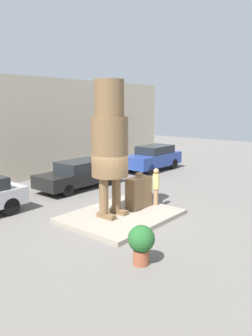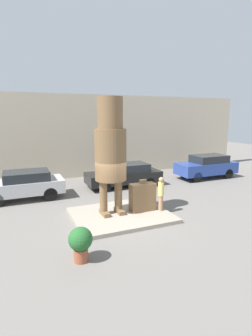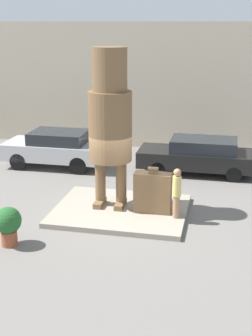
{
  "view_description": "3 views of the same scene",
  "coord_description": "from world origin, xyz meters",
  "px_view_note": "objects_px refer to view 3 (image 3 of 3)",
  "views": [
    {
      "loc": [
        -9.16,
        -7.91,
        4.3
      ],
      "look_at": [
        0.09,
        -0.17,
        1.98
      ],
      "focal_mm": 35.0,
      "sensor_mm": 36.0,
      "label": 1
    },
    {
      "loc": [
        -4.12,
        -10.21,
        4.43
      ],
      "look_at": [
        0.24,
        -0.02,
        2.21
      ],
      "focal_mm": 28.0,
      "sensor_mm": 36.0,
      "label": 2
    },
    {
      "loc": [
        3.15,
        -13.62,
        5.92
      ],
      "look_at": [
        0.15,
        0.12,
        1.5
      ],
      "focal_mm": 50.0,
      "sensor_mm": 36.0,
      "label": 3
    }
  ],
  "objects_px": {
    "giant_suitcase": "(153,192)",
    "tourist": "(177,191)",
    "parked_car_black": "(199,155)",
    "parked_car_silver": "(56,148)",
    "planter_pot": "(8,223)",
    "statue_figure": "(110,116)"
  },
  "relations": [
    {
      "from": "statue_figure",
      "to": "parked_car_silver",
      "type": "relative_size",
      "value": 1.2
    },
    {
      "from": "tourist",
      "to": "parked_car_silver",
      "type": "bearing_deg",
      "value": 140.02
    },
    {
      "from": "planter_pot",
      "to": "statue_figure",
      "type": "bearing_deg",
      "value": 55.64
    },
    {
      "from": "giant_suitcase",
      "to": "parked_car_silver",
      "type": "relative_size",
      "value": 0.35
    },
    {
      "from": "statue_figure",
      "to": "tourist",
      "type": "xyz_separation_m",
      "value": [
        2.2,
        -0.57,
        -2.09
      ]
    },
    {
      "from": "parked_car_silver",
      "to": "parked_car_black",
      "type": "xyz_separation_m",
      "value": [
        5.98,
        0.33,
        -0.06
      ]
    },
    {
      "from": "giant_suitcase",
      "to": "tourist",
      "type": "relative_size",
      "value": 0.94
    },
    {
      "from": "tourist",
      "to": "parked_car_black",
      "type": "relative_size",
      "value": 0.33
    },
    {
      "from": "statue_figure",
      "to": "parked_car_black",
      "type": "xyz_separation_m",
      "value": [
        2.54,
        4.48,
        -2.34
      ]
    },
    {
      "from": "giant_suitcase",
      "to": "planter_pot",
      "type": "height_order",
      "value": "giant_suitcase"
    },
    {
      "from": "planter_pot",
      "to": "parked_car_silver",
      "type": "bearing_deg",
      "value": 100.35
    },
    {
      "from": "parked_car_black",
      "to": "planter_pot",
      "type": "height_order",
      "value": "parked_car_black"
    },
    {
      "from": "statue_figure",
      "to": "planter_pot",
      "type": "relative_size",
      "value": 4.53
    },
    {
      "from": "statue_figure",
      "to": "tourist",
      "type": "distance_m",
      "value": 3.09
    },
    {
      "from": "parked_car_black",
      "to": "planter_pot",
      "type": "distance_m",
      "value": 8.89
    },
    {
      "from": "parked_car_silver",
      "to": "planter_pot",
      "type": "xyz_separation_m",
      "value": [
        1.32,
        -7.25,
        -0.18
      ]
    },
    {
      "from": "parked_car_silver",
      "to": "parked_car_black",
      "type": "height_order",
      "value": "parked_car_silver"
    },
    {
      "from": "tourist",
      "to": "planter_pot",
      "type": "distance_m",
      "value": 5.01
    },
    {
      "from": "giant_suitcase",
      "to": "tourist",
      "type": "xyz_separation_m",
      "value": [
        0.78,
        -0.31,
        0.21
      ]
    },
    {
      "from": "parked_car_black",
      "to": "statue_figure",
      "type": "bearing_deg",
      "value": 60.49
    },
    {
      "from": "giant_suitcase",
      "to": "parked_car_black",
      "type": "relative_size",
      "value": 0.31
    },
    {
      "from": "statue_figure",
      "to": "giant_suitcase",
      "type": "height_order",
      "value": "statue_figure"
    }
  ]
}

